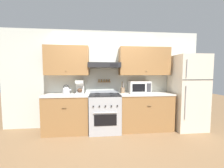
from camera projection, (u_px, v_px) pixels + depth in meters
ground_plane at (105, 136)px, 3.16m from camera, size 16.00×16.00×0.00m
wall_back at (106, 73)px, 3.63m from camera, size 5.20×0.46×2.55m
counter_left at (67, 113)px, 3.35m from camera, size 1.07×0.62×0.93m
counter_right at (145, 111)px, 3.54m from camera, size 1.33×0.62×0.93m
stove_range at (105, 113)px, 3.41m from camera, size 0.75×0.68×0.98m
refrigerator at (188, 92)px, 3.56m from camera, size 0.77×0.73×1.89m
tea_kettle at (66, 90)px, 3.41m from camera, size 0.22×0.17×0.23m
coffee_maker at (80, 87)px, 3.47m from camera, size 0.19×0.24×0.34m
microwave at (139, 87)px, 3.60m from camera, size 0.54×0.39×0.30m
utensil_crock at (123, 90)px, 3.55m from camera, size 0.11×0.11×0.30m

